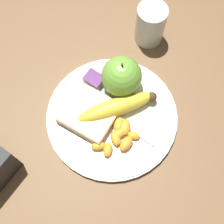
% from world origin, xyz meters
% --- Properties ---
extents(ground_plane, '(3.00, 3.00, 0.00)m').
position_xyz_m(ground_plane, '(0.00, 0.00, 0.00)').
color(ground_plane, brown).
extents(plate, '(0.27, 0.27, 0.01)m').
position_xyz_m(plate, '(0.00, 0.00, 0.01)').
color(plate, white).
rests_on(plate, ground_plane).
extents(juice_glass, '(0.07, 0.07, 0.09)m').
position_xyz_m(juice_glass, '(-0.05, 0.21, 0.04)').
color(juice_glass, silver).
rests_on(juice_glass, ground_plane).
extents(apple, '(0.08, 0.08, 0.09)m').
position_xyz_m(apple, '(-0.02, 0.07, 0.05)').
color(apple, '#72B23D').
rests_on(apple, plate).
extents(banana, '(0.12, 0.15, 0.04)m').
position_xyz_m(banana, '(0.01, 0.02, 0.03)').
color(banana, yellow).
rests_on(banana, plate).
extents(bread_slice, '(0.11, 0.11, 0.02)m').
position_xyz_m(bread_slice, '(-0.04, -0.03, 0.02)').
color(bread_slice, tan).
rests_on(bread_slice, plate).
extents(fork, '(0.18, 0.03, 0.00)m').
position_xyz_m(fork, '(0.00, 0.01, 0.01)').
color(fork, silver).
rests_on(fork, plate).
extents(jam_packet, '(0.04, 0.03, 0.02)m').
position_xyz_m(jam_packet, '(-0.08, 0.04, 0.02)').
color(jam_packet, silver).
rests_on(jam_packet, plate).
extents(orange_segment_0, '(0.03, 0.04, 0.02)m').
position_xyz_m(orange_segment_0, '(0.00, -0.04, 0.02)').
color(orange_segment_0, '#F9A32D').
rests_on(orange_segment_0, plate).
extents(orange_segment_1, '(0.03, 0.02, 0.01)m').
position_xyz_m(orange_segment_1, '(0.06, -0.01, 0.02)').
color(orange_segment_1, '#F9A32D').
rests_on(orange_segment_1, plate).
extents(orange_segment_2, '(0.03, 0.03, 0.02)m').
position_xyz_m(orange_segment_2, '(0.04, -0.07, 0.02)').
color(orange_segment_2, '#F9A32D').
rests_on(orange_segment_2, plate).
extents(orange_segment_3, '(0.02, 0.03, 0.02)m').
position_xyz_m(orange_segment_3, '(0.06, -0.04, 0.02)').
color(orange_segment_3, '#F9A32D').
rests_on(orange_segment_3, plate).
extents(orange_segment_4, '(0.04, 0.03, 0.02)m').
position_xyz_m(orange_segment_4, '(0.04, -0.04, 0.02)').
color(orange_segment_4, '#F9A32D').
rests_on(orange_segment_4, plate).
extents(orange_segment_5, '(0.04, 0.03, 0.02)m').
position_xyz_m(orange_segment_5, '(-0.00, -0.02, 0.02)').
color(orange_segment_5, '#F9A32D').
rests_on(orange_segment_5, plate).
extents(orange_segment_6, '(0.03, 0.04, 0.02)m').
position_xyz_m(orange_segment_6, '(0.04, -0.01, 0.02)').
color(orange_segment_6, '#F9A32D').
rests_on(orange_segment_6, plate).
extents(orange_segment_7, '(0.03, 0.04, 0.02)m').
position_xyz_m(orange_segment_7, '(0.03, -0.01, 0.02)').
color(orange_segment_7, '#F9A32D').
rests_on(orange_segment_7, plate).
extents(orange_segment_8, '(0.03, 0.03, 0.02)m').
position_xyz_m(orange_segment_8, '(0.03, -0.03, 0.02)').
color(orange_segment_8, '#F9A32D').
rests_on(orange_segment_8, plate).
extents(orange_segment_9, '(0.03, 0.03, 0.02)m').
position_xyz_m(orange_segment_9, '(0.02, -0.07, 0.02)').
color(orange_segment_9, '#F9A32D').
rests_on(orange_segment_9, plate).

